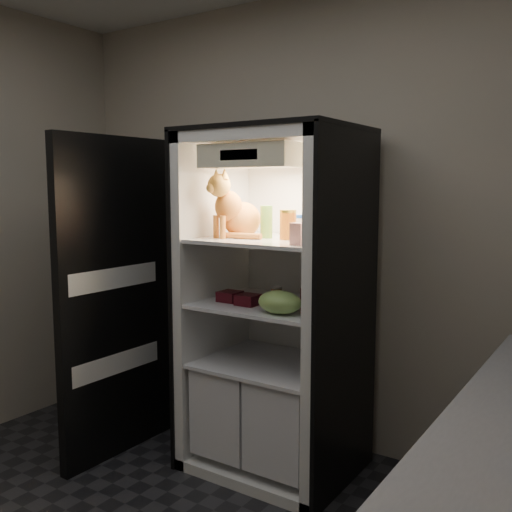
{
  "coord_description": "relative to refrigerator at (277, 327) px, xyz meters",
  "views": [
    {
      "loc": [
        1.62,
        -1.25,
        1.57
      ],
      "look_at": [
        -0.1,
        1.32,
        1.19
      ],
      "focal_mm": 40.0,
      "sensor_mm": 36.0,
      "label": 1
    }
  ],
  "objects": [
    {
      "name": "condiment_jar",
      "position": [
        0.01,
        -0.03,
        0.19
      ],
      "size": [
        0.06,
        0.06,
        0.08
      ],
      "color": "#543818",
      "rests_on": "refrigerator"
    },
    {
      "name": "mayo_tub",
      "position": [
        0.07,
        0.08,
        0.56
      ],
      "size": [
        0.09,
        0.09,
        0.12
      ],
      "color": "white",
      "rests_on": "refrigerator"
    },
    {
      "name": "berry_box_right",
      "position": [
        -0.07,
        -0.18,
        0.18
      ],
      "size": [
        0.11,
        0.11,
        0.06
      ],
      "primitive_type": "cube",
      "color": "#440B14",
      "rests_on": "refrigerator"
    },
    {
      "name": "cream_carton",
      "position": [
        0.28,
        -0.27,
        0.55
      ],
      "size": [
        0.06,
        0.06,
        0.11
      ],
      "primitive_type": "cube",
      "color": "white",
      "rests_on": "refrigerator"
    },
    {
      "name": "pepper_jar",
      "position": [
        0.32,
        -0.01,
        0.59
      ],
      "size": [
        0.11,
        0.11,
        0.18
      ],
      "color": "maroon",
      "rests_on": "refrigerator"
    },
    {
      "name": "grape_bag",
      "position": [
        0.18,
        -0.26,
        0.21
      ],
      "size": [
        0.23,
        0.17,
        0.12
      ],
      "primitive_type": "ellipsoid",
      "color": "#81A84E",
      "rests_on": "refrigerator"
    },
    {
      "name": "tabby_cat",
      "position": [
        -0.21,
        -0.11,
        0.64
      ],
      "size": [
        0.31,
        0.37,
        0.38
      ],
      "rotation": [
        0.0,
        0.0,
        -0.3
      ],
      "color": "#CF621A",
      "rests_on": "refrigerator"
    },
    {
      "name": "soda_can_c",
      "position": [
        0.25,
        -0.12,
        0.21
      ],
      "size": [
        0.07,
        0.07,
        0.12
      ],
      "color": "black",
      "rests_on": "refrigerator"
    },
    {
      "name": "berry_box_left",
      "position": [
        -0.21,
        -0.16,
        0.18
      ],
      "size": [
        0.11,
        0.11,
        0.06
      ],
      "primitive_type": "cube",
      "color": "#440B14",
      "rests_on": "refrigerator"
    },
    {
      "name": "refrigerator",
      "position": [
        0.0,
        0.0,
        0.0
      ],
      "size": [
        0.9,
        0.72,
        1.88
      ],
      "color": "white",
      "rests_on": "floor"
    },
    {
      "name": "parmesan_shaker",
      "position": [
        -0.04,
        -0.05,
        0.59
      ],
      "size": [
        0.07,
        0.07,
        0.17
      ],
      "color": "green",
      "rests_on": "refrigerator"
    },
    {
      "name": "room_shell",
      "position": [
        0.0,
        -1.38,
        0.83
      ],
      "size": [
        3.6,
        3.6,
        3.6
      ],
      "color": "white",
      "rests_on": "floor"
    },
    {
      "name": "soda_can_a",
      "position": [
        0.21,
        0.08,
        0.22
      ],
      "size": [
        0.07,
        0.07,
        0.14
      ],
      "color": "black",
      "rests_on": "refrigerator"
    },
    {
      "name": "salsa_jar",
      "position": [
        0.1,
        -0.05,
        0.58
      ],
      "size": [
        0.09,
        0.09,
        0.16
      ],
      "color": "maroon",
      "rests_on": "refrigerator"
    },
    {
      "name": "soda_can_b",
      "position": [
        0.23,
        -0.06,
        0.21
      ],
      "size": [
        0.06,
        0.06,
        0.11
      ],
      "color": "black",
      "rests_on": "refrigerator"
    },
    {
      "name": "fridge_door",
      "position": [
        -0.85,
        -0.37,
        0.12
      ],
      "size": [
        0.07,
        0.87,
        1.85
      ],
      "rotation": [
        0.0,
        0.0,
        -0.02
      ],
      "color": "black",
      "rests_on": "floor"
    }
  ]
}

